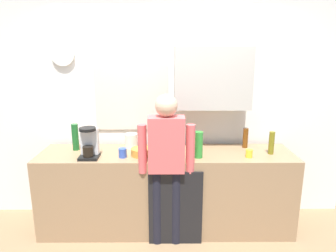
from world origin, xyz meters
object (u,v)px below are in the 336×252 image
object	(u,v)px
bottle_clear_soda	(199,145)
person_at_sink	(166,159)
storage_canister	(131,141)
coffee_maker	(89,144)
bottle_olive_oil	(272,143)
cup_blue_mug	(123,153)
bottle_amber_beer	(245,138)
cup_yellow_cup	(249,153)
mixing_bowl	(141,152)
bottle_green_wine	(75,137)

from	to	relation	value
bottle_clear_soda	person_at_sink	bearing A→B (deg)	-156.38
bottle_clear_soda	storage_canister	size ratio (longest dim) A/B	1.65
coffee_maker	bottle_olive_oil	world-z (taller)	coffee_maker
coffee_maker	cup_blue_mug	bearing A→B (deg)	-0.83
bottle_amber_beer	person_at_sink	bearing A→B (deg)	-152.34
cup_yellow_cup	bottle_clear_soda	bearing A→B (deg)	-179.90
cup_blue_mug	person_at_sink	bearing A→B (deg)	-18.20
bottle_amber_beer	person_at_sink	world-z (taller)	person_at_sink
mixing_bowl	coffee_maker	bearing A→B (deg)	-174.21
bottle_olive_oil	cup_blue_mug	xyz separation A→B (m)	(-1.60, -0.10, -0.08)
bottle_green_wine	storage_canister	bearing A→B (deg)	5.91
bottle_clear_soda	person_at_sink	size ratio (longest dim) A/B	0.17
coffee_maker	bottle_clear_soda	xyz separation A→B (m)	(1.15, -0.01, -0.01)
coffee_maker	mixing_bowl	size ratio (longest dim) A/B	1.50
bottle_green_wine	coffee_maker	bearing A→B (deg)	-48.96
bottle_green_wine	bottle_olive_oil	world-z (taller)	bottle_green_wine
bottle_olive_oil	mixing_bowl	distance (m)	1.41
bottle_olive_oil	cup_yellow_cup	xyz separation A→B (m)	(-0.27, -0.11, -0.08)
coffee_maker	bottle_amber_beer	size ratio (longest dim) A/B	1.43
bottle_green_wine	person_at_sink	bearing A→B (deg)	-21.56
storage_canister	bottle_clear_soda	bearing A→B (deg)	-23.51
bottle_olive_oil	person_at_sink	world-z (taller)	person_at_sink
bottle_clear_soda	person_at_sink	distance (m)	0.38
bottle_amber_beer	cup_blue_mug	xyz separation A→B (m)	(-1.37, -0.33, -0.07)
coffee_maker	cup_blue_mug	size ratio (longest dim) A/B	3.30
bottle_clear_soda	bottle_amber_beer	xyz separation A→B (m)	(0.58, 0.33, -0.02)
coffee_maker	mixing_bowl	distance (m)	0.55
bottle_green_wine	cup_blue_mug	world-z (taller)	bottle_green_wine
bottle_amber_beer	storage_canister	distance (m)	1.32
coffee_maker	bottle_clear_soda	world-z (taller)	coffee_maker
bottle_amber_beer	bottle_green_wine	bearing A→B (deg)	-177.83
storage_canister	cup_yellow_cup	bearing A→B (deg)	-14.12
bottle_olive_oil	mixing_bowl	world-z (taller)	bottle_olive_oil
person_at_sink	cup_yellow_cup	bearing A→B (deg)	11.48
cup_yellow_cup	mixing_bowl	xyz separation A→B (m)	(-1.14, 0.06, -0.00)
cup_yellow_cup	person_at_sink	xyz separation A→B (m)	(-0.87, -0.15, -0.00)
coffee_maker	storage_canister	world-z (taller)	coffee_maker
person_at_sink	bottle_olive_oil	bearing A→B (deg)	14.50
coffee_maker	person_at_sink	bearing A→B (deg)	-10.96
coffee_maker	bottle_green_wine	bearing A→B (deg)	131.04
cup_blue_mug	bottle_green_wine	bearing A→B (deg)	155.80
bottle_green_wine	storage_canister	distance (m)	0.63
cup_blue_mug	mixing_bowl	distance (m)	0.20
bottle_olive_oil	person_at_sink	bearing A→B (deg)	-167.35
mixing_bowl	person_at_sink	xyz separation A→B (m)	(0.27, -0.21, 0.00)
bottle_olive_oil	coffee_maker	bearing A→B (deg)	-177.09
bottle_amber_beer	cup_blue_mug	distance (m)	1.41
cup_blue_mug	cup_yellow_cup	bearing A→B (deg)	-0.15
cup_blue_mug	person_at_sink	xyz separation A→B (m)	(0.46, -0.15, -0.01)
coffee_maker	storage_canister	size ratio (longest dim) A/B	1.94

